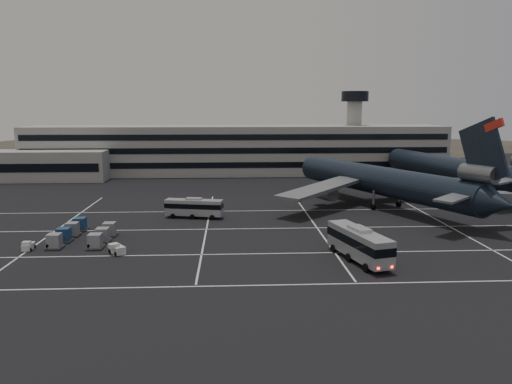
% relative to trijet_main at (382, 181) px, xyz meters
% --- Properties ---
extents(ground, '(260.00, 260.00, 0.00)m').
position_rel_trijet_main_xyz_m(ground, '(-27.50, -20.31, -5.25)').
color(ground, black).
rests_on(ground, ground).
extents(lane_markings, '(90.00, 55.62, 0.01)m').
position_rel_trijet_main_xyz_m(lane_markings, '(-26.55, -19.59, -5.24)').
color(lane_markings, silver).
rests_on(lane_markings, ground).
extents(terminal, '(125.00, 26.00, 24.00)m').
position_rel_trijet_main_xyz_m(terminal, '(-30.45, 50.83, 1.68)').
color(terminal, gray).
rests_on(terminal, ground).
extents(hills, '(352.00, 180.00, 44.00)m').
position_rel_trijet_main_xyz_m(hills, '(-9.51, 149.69, -17.32)').
color(hills, '#38332B').
rests_on(hills, ground).
extents(trijet_main, '(43.51, 54.59, 18.08)m').
position_rel_trijet_main_xyz_m(trijet_main, '(0.00, 0.00, 0.00)').
color(trijet_main, black).
rests_on(trijet_main, ground).
extents(trijet_far, '(20.88, 57.33, 18.08)m').
position_rel_trijet_main_xyz_m(trijet_far, '(22.04, 16.91, 0.18)').
color(trijet_far, black).
rests_on(trijet_far, ground).
extents(bus_near, '(6.00, 12.80, 4.41)m').
position_rel_trijet_main_xyz_m(bus_near, '(-13.20, -33.97, -2.84)').
color(bus_near, '#A2A5AA').
rests_on(bus_near, ground).
extents(bus_far, '(10.49, 4.43, 3.61)m').
position_rel_trijet_main_xyz_m(bus_far, '(-36.07, -7.78, -3.28)').
color(bus_far, '#A2A5AA').
rests_on(bus_far, ground).
extents(tug_a, '(1.31, 2.14, 1.35)m').
position_rel_trijet_main_xyz_m(tug_a, '(-57.47, -27.04, -4.65)').
color(tug_a, silver).
rests_on(tug_a, ground).
extents(tug_b, '(2.67, 2.86, 1.59)m').
position_rel_trijet_main_xyz_m(tug_b, '(-44.74, -29.53, -4.55)').
color(tug_b, silver).
rests_on(tug_b, ground).
extents(uld_cluster, '(8.32, 13.13, 2.10)m').
position_rel_trijet_main_xyz_m(uld_cluster, '(-51.45, -22.11, -4.22)').
color(uld_cluster, '#2D2D30').
rests_on(uld_cluster, ground).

